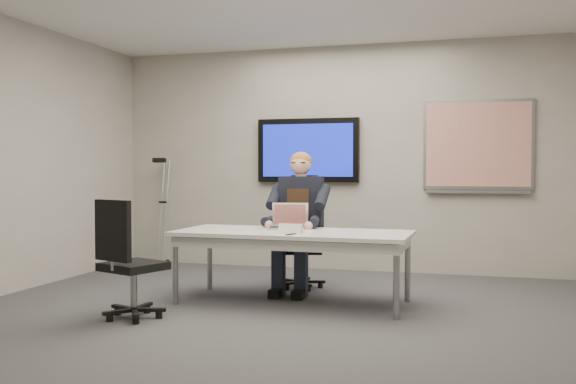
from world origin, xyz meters
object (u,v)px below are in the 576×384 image
(conference_table, at_px, (293,239))
(seated_person, at_px, (297,235))
(laptop, at_px, (288,222))
(office_chair_far, at_px, (302,260))
(office_chair_near, at_px, (130,282))

(conference_table, distance_m, seated_person, 0.56)
(laptop, bearing_deg, office_chair_far, 75.98)
(office_chair_near, relative_size, seated_person, 0.70)
(conference_table, bearing_deg, office_chair_near, -136.77)
(office_chair_near, height_order, seated_person, seated_person)
(conference_table, height_order, office_chair_far, office_chair_far)
(conference_table, relative_size, office_chair_far, 2.38)
(office_chair_near, bearing_deg, office_chair_far, -98.95)
(conference_table, bearing_deg, laptop, 117.54)
(seated_person, xyz_separation_m, laptop, (-0.01, -0.31, 0.16))
(seated_person, distance_m, laptop, 0.34)
(office_chair_far, xyz_separation_m, seated_person, (0.01, -0.25, 0.29))
(office_chair_far, xyz_separation_m, laptop, (0.00, -0.56, 0.45))
(seated_person, height_order, laptop, seated_person)
(office_chair_far, distance_m, office_chair_near, 2.08)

